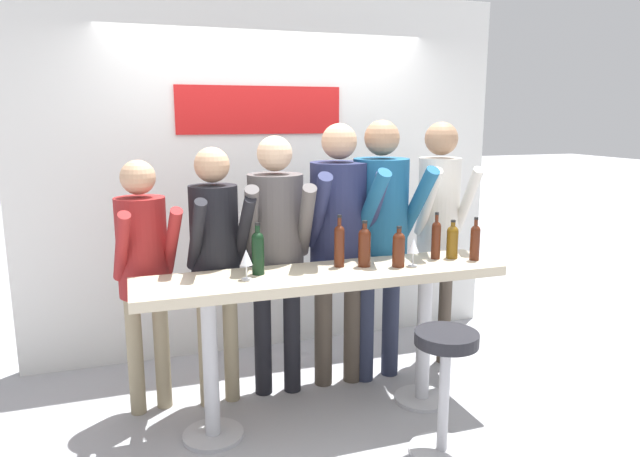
% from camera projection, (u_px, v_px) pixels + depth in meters
% --- Properties ---
extents(ground_plane, '(40.00, 40.00, 0.00)m').
position_uv_depth(ground_plane, '(324.00, 417.00, 3.60)').
color(ground_plane, '#9E9EA3').
extents(back_wall, '(3.84, 0.12, 2.81)m').
position_uv_depth(back_wall, '(271.00, 175.00, 4.53)').
color(back_wall, silver).
rests_on(back_wall, ground_plane).
extents(tasting_table, '(2.24, 0.48, 0.95)m').
position_uv_depth(tasting_table, '(324.00, 299.00, 3.45)').
color(tasting_table, beige).
rests_on(tasting_table, ground_plane).
extents(bar_stool, '(0.36, 0.36, 0.72)m').
position_uv_depth(bar_stool, '(445.00, 374.00, 3.13)').
color(bar_stool, '#B2B2B7').
rests_on(bar_stool, ground_plane).
extents(person_far_left, '(0.42, 0.53, 1.61)m').
position_uv_depth(person_far_left, '(143.00, 258.00, 3.49)').
color(person_far_left, gray).
rests_on(person_far_left, ground_plane).
extents(person_left, '(0.40, 0.52, 1.68)m').
position_uv_depth(person_left, '(215.00, 247.00, 3.58)').
color(person_left, gray).
rests_on(person_left, ground_plane).
extents(person_center_left, '(0.48, 0.59, 1.75)m').
position_uv_depth(person_center_left, '(276.00, 238.00, 3.72)').
color(person_center_left, black).
rests_on(person_center_left, ground_plane).
extents(person_center, '(0.49, 0.60, 1.82)m').
position_uv_depth(person_center, '(339.00, 227.00, 3.85)').
color(person_center, '#473D33').
rests_on(person_center, ground_plane).
extents(person_center_right, '(0.50, 0.61, 1.84)m').
position_uv_depth(person_center_right, '(381.00, 223.00, 3.93)').
color(person_center_right, '#23283D').
rests_on(person_center_right, ground_plane).
extents(person_right, '(0.42, 0.57, 1.83)m').
position_uv_depth(person_right, '(439.00, 214.00, 4.17)').
color(person_right, '#473D33').
rests_on(person_right, ground_plane).
extents(wine_bottle_0, '(0.06, 0.06, 0.28)m').
position_uv_depth(wine_bottle_0, '(475.00, 241.00, 3.67)').
color(wine_bottle_0, '#4C1E0F').
rests_on(wine_bottle_0, tasting_table).
extents(wine_bottle_1, '(0.06, 0.06, 0.31)m').
position_uv_depth(wine_bottle_1, '(436.00, 238.00, 3.70)').
color(wine_bottle_1, '#4C1E0F').
rests_on(wine_bottle_1, tasting_table).
extents(wine_bottle_2, '(0.08, 0.08, 0.25)m').
position_uv_depth(wine_bottle_2, '(399.00, 248.00, 3.50)').
color(wine_bottle_2, '#4C1E0F').
rests_on(wine_bottle_2, tasting_table).
extents(wine_bottle_3, '(0.06, 0.06, 0.32)m').
position_uv_depth(wine_bottle_3, '(339.00, 244.00, 3.50)').
color(wine_bottle_3, '#4C1E0F').
rests_on(wine_bottle_3, tasting_table).
extents(wine_bottle_4, '(0.08, 0.08, 0.29)m').
position_uv_depth(wine_bottle_4, '(364.00, 245.00, 3.51)').
color(wine_bottle_4, '#4C1E0F').
rests_on(wine_bottle_4, tasting_table).
extents(wine_bottle_5, '(0.08, 0.08, 0.25)m').
position_uv_depth(wine_bottle_5, '(452.00, 240.00, 3.72)').
color(wine_bottle_5, brown).
rests_on(wine_bottle_5, tasting_table).
extents(wine_bottle_6, '(0.07, 0.07, 0.31)m').
position_uv_depth(wine_bottle_6, '(258.00, 251.00, 3.33)').
color(wine_bottle_6, black).
rests_on(wine_bottle_6, tasting_table).
extents(wine_glass_0, '(0.07, 0.07, 0.18)m').
position_uv_depth(wine_glass_0, '(413.00, 247.00, 3.51)').
color(wine_glass_0, silver).
rests_on(wine_glass_0, tasting_table).
extents(wine_glass_1, '(0.07, 0.07, 0.18)m').
position_uv_depth(wine_glass_1, '(246.00, 258.00, 3.22)').
color(wine_glass_1, silver).
rests_on(wine_glass_1, tasting_table).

